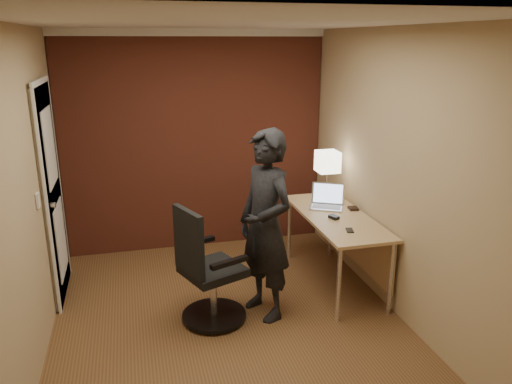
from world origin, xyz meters
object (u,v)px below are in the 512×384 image
(laptop, at_px, (327,201))
(phone, at_px, (350,230))
(office_chair, at_px, (206,274))
(desk_lamp, at_px, (328,162))
(wallet, at_px, (353,208))
(person, at_px, (266,226))
(desk, at_px, (342,227))
(mouse, at_px, (334,217))

(laptop, height_order, phone, laptop)
(phone, bearing_deg, office_chair, -165.05)
(office_chair, bearing_deg, laptop, 26.88)
(desk_lamp, distance_m, wallet, 0.57)
(phone, xyz_separation_m, person, (-0.78, 0.03, 0.11))
(desk_lamp, bearing_deg, person, -136.30)
(desk, relative_size, laptop, 3.64)
(desk, height_order, office_chair, office_chair)
(laptop, height_order, office_chair, office_chair)
(desk_lamp, bearing_deg, office_chair, -148.09)
(person, bearing_deg, wallet, 93.84)
(phone, xyz_separation_m, wallet, (0.29, 0.54, 0.01))
(phone, bearing_deg, desk_lamp, 96.36)
(desk, height_order, laptop, laptop)
(wallet, xyz_separation_m, person, (-1.07, -0.51, 0.10))
(phone, height_order, wallet, wallet)
(mouse, relative_size, office_chair, 0.10)
(wallet, height_order, office_chair, office_chair)
(laptop, relative_size, person, 0.24)
(laptop, distance_m, mouse, 0.38)
(wallet, relative_size, office_chair, 0.11)
(desk_lamp, height_order, office_chair, desk_lamp)
(mouse, xyz_separation_m, office_chair, (-1.30, -0.33, -0.28))
(desk_lamp, height_order, phone, desk_lamp)
(office_chair, distance_m, person, 0.65)
(laptop, bearing_deg, person, -141.45)
(desk, height_order, desk_lamp, desk_lamp)
(phone, bearing_deg, mouse, 107.34)
(mouse, xyz_separation_m, phone, (0.01, -0.33, -0.01))
(desk, xyz_separation_m, wallet, (0.17, 0.12, 0.14))
(desk_lamp, relative_size, laptop, 1.30)
(office_chair, bearing_deg, person, 2.67)
(desk_lamp, xyz_separation_m, laptop, (-0.08, -0.21, -0.35))
(wallet, bearing_deg, desk_lamp, 112.09)
(phone, distance_m, office_chair, 1.34)
(wallet, distance_m, office_chair, 1.71)
(desk, relative_size, phone, 13.04)
(person, bearing_deg, laptop, 106.73)
(mouse, height_order, wallet, mouse)
(office_chair, relative_size, person, 0.62)
(phone, bearing_deg, wallet, 77.05)
(desk_lamp, bearing_deg, mouse, -104.79)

